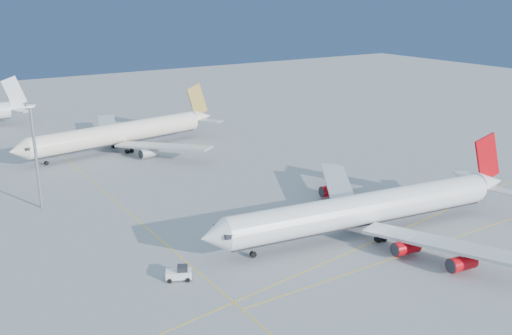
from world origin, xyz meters
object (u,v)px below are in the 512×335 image
object	(u,v)px
airliner_etihad	(122,133)
airliner_virgin	(371,208)
light_mast	(35,148)
pushback_tug	(179,273)

from	to	relation	value
airliner_etihad	airliner_virgin	bearing A→B (deg)	-86.72
light_mast	airliner_virgin	bearing A→B (deg)	-43.99
airliner_etihad	light_mast	bearing A→B (deg)	-140.20
airliner_etihad	pushback_tug	xyz separation A→B (m)	(-20.90, -82.57, -4.15)
airliner_virgin	light_mast	xyz separation A→B (m)	(-50.65, 48.89, 8.45)
airliner_virgin	pushback_tug	size ratio (longest dim) A/B	14.82
pushback_tug	light_mast	world-z (taller)	light_mast
airliner_virgin	light_mast	world-z (taller)	light_mast
airliner_etihad	pushback_tug	distance (m)	85.28
pushback_tug	light_mast	bearing A→B (deg)	130.22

